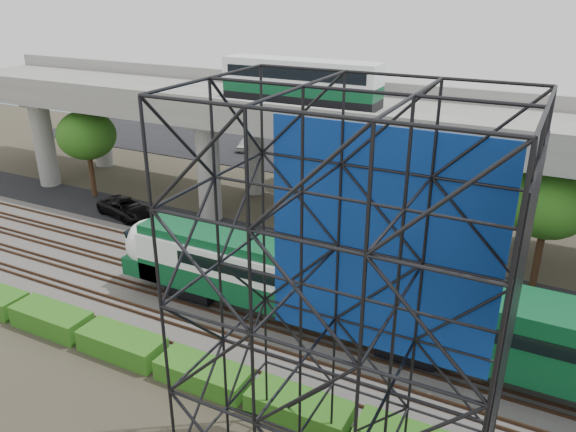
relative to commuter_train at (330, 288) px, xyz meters
The scene contains 13 objects.
ground 5.89m from the commuter_train, 157.09° to the right, with size 140.00×140.00×0.00m, color #474233.
ballast_bed 5.49m from the commuter_train, behind, with size 90.00×12.00×0.20m, color slate.
service_road 10.13m from the commuter_train, 119.10° to the left, with size 90.00×5.00×0.08m, color black.
parking_lot 32.47m from the commuter_train, 98.41° to the left, with size 90.00×18.00×0.08m, color black.
harbor_water 54.28m from the commuter_train, 95.01° to the left, with size 140.00×40.00×0.03m, color #486A77.
rail_tracks 5.40m from the commuter_train, behind, with size 90.00×9.52×0.16m.
commuter_train is the anchor object (origin of this frame).
overpass 15.80m from the commuter_train, 109.70° to the left, with size 80.00×12.00×12.40m.
scaffold_tower 11.90m from the commuter_train, 65.36° to the right, with size 9.36×6.36×15.00m.
hedge_strip 7.68m from the commuter_train, 120.60° to the right, with size 34.60×1.80×1.20m.
trees 17.21m from the commuter_train, 123.56° to the left, with size 40.94×16.94×7.69m.
suv 22.56m from the commuter_train, 159.82° to the left, with size 2.42×5.25×1.46m, color black.
parked_cars 31.79m from the commuter_train, 97.65° to the left, with size 36.53×9.63×1.30m.
Camera 1 is at (14.29, -21.63, 17.55)m, focal length 35.00 mm.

